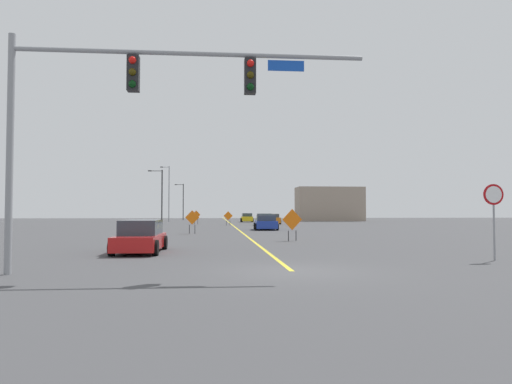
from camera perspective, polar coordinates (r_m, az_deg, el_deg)
ground at (r=14.45m, az=4.32°, el=-9.39°), size 206.93×206.93×0.00m
road_centre_stripe at (r=71.69m, az=-3.18°, el=-3.67°), size 0.16×114.96×0.01m
traffic_signal_assembly at (r=14.73m, az=-14.67°, el=10.98°), size 10.40×0.44×6.89m
stop_sign at (r=19.34m, az=26.42°, el=-1.57°), size 0.76×0.07×2.77m
street_lamp_near_right at (r=64.45m, az=-11.25°, el=-0.22°), size 1.91×0.24×7.21m
street_lamp_far_right at (r=79.40m, az=-10.37°, el=0.05°), size 1.51×0.24×9.07m
street_lamp_near_left at (r=93.95m, az=-8.73°, el=-0.93°), size 1.73×0.24×7.01m
construction_sign_left_shoulder at (r=58.81m, az=-3.33°, el=-2.93°), size 1.12×0.16×1.74m
construction_sign_right_shoulder at (r=28.71m, az=4.32°, el=-3.45°), size 1.24×0.35×1.91m
construction_sign_left_lane at (r=64.31m, az=-7.13°, el=-2.79°), size 1.12×0.27×1.84m
construction_sign_median_far at (r=37.79m, az=-7.60°, el=-3.19°), size 1.11×0.20×1.83m
car_red_near at (r=21.43m, az=-13.57°, el=-5.21°), size 1.99×4.55×1.39m
car_green_approaching at (r=59.94m, az=1.00°, el=-3.32°), size 2.24×4.17×1.44m
car_yellow_distant at (r=76.41m, az=-1.10°, el=-3.09°), size 1.94×3.87×1.40m
car_orange_far at (r=64.71m, az=1.89°, el=-3.25°), size 2.15×4.03×1.38m
car_blue_passing at (r=45.22m, az=1.18°, el=-3.69°), size 2.32×4.40×1.40m
roadside_building_east at (r=84.93m, az=8.72°, el=-1.43°), size 11.47×5.16×5.92m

